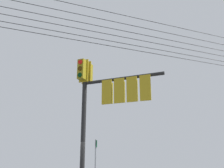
{
  "coord_description": "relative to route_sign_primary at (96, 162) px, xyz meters",
  "views": [
    {
      "loc": [
        10.63,
        4.21,
        1.8
      ],
      "look_at": [
        0.61,
        2.02,
        4.85
      ],
      "focal_mm": 40.79,
      "sensor_mm": 36.0,
      "label": 1
    }
  ],
  "objects": [
    {
      "name": "route_sign_primary",
      "position": [
        0.0,
        0.0,
        0.0
      ],
      "size": [
        0.38,
        0.15,
        2.75
      ],
      "color": "slate",
      "rests_on": "ground"
    },
    {
      "name": "overhead_wire_span",
      "position": [
        1.53,
        0.8,
        6.23
      ],
      "size": [
        11.51,
        17.2,
        1.99
      ],
      "color": "black"
    },
    {
      "name": "signal_mast_assembly",
      "position": [
        2.26,
        1.02,
        2.69
      ],
      "size": [
        1.25,
        3.73,
        6.11
      ],
      "color": "black",
      "rests_on": "ground"
    }
  ]
}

